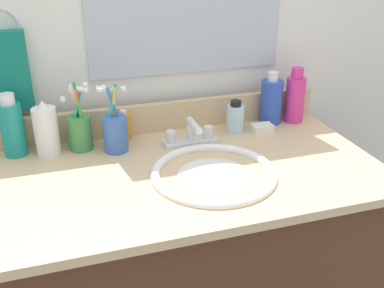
{
  "coord_description": "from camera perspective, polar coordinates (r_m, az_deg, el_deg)",
  "views": [
    {
      "loc": [
        -0.3,
        -1.01,
        1.37
      ],
      "look_at": [
        0.02,
        0.0,
        0.87
      ],
      "focal_mm": 42.35,
      "sensor_mm": 36.0,
      "label": 1
    }
  ],
  "objects": [
    {
      "name": "sink_basin",
      "position": [
        1.18,
        2.73,
        -5.18
      ],
      "size": [
        0.33,
        0.33,
        0.11
      ],
      "color": "white",
      "rests_on": "countertop"
    },
    {
      "name": "bottle_shampoo_blue",
      "position": [
        1.48,
        9.96,
        5.35
      ],
      "size": [
        0.07,
        0.07,
        0.17
      ],
      "color": "#2D4CB2",
      "rests_on": "countertop"
    },
    {
      "name": "countertop",
      "position": [
        1.2,
        -0.82,
        -3.65
      ],
      "size": [
        1.04,
        0.56,
        0.02
      ],
      "primitive_type": "cube",
      "color": "#D1B284",
      "rests_on": "vanity_cabinet"
    },
    {
      "name": "bottle_soap_pink",
      "position": [
        1.5,
        12.85,
        5.71
      ],
      "size": [
        0.06,
        0.06,
        0.18
      ],
      "color": "#D8338C",
      "rests_on": "countertop"
    },
    {
      "name": "bottle_lotion_white",
      "position": [
        1.3,
        -17.89,
        1.61
      ],
      "size": [
        0.07,
        0.07,
        0.16
      ],
      "color": "white",
      "rests_on": "countertop"
    },
    {
      "name": "back_wall",
      "position": [
        1.55,
        -4.32,
        -2.6
      ],
      "size": [
        2.14,
        0.04,
        1.3
      ],
      "primitive_type": "cube",
      "color": "silver",
      "rests_on": "ground_plane"
    },
    {
      "name": "bottle_gel_clear",
      "position": [
        1.4,
        5.47,
        3.3
      ],
      "size": [
        0.05,
        0.05,
        0.1
      ],
      "color": "silver",
      "rests_on": "countertop"
    },
    {
      "name": "bottle_oil_amber",
      "position": [
        1.37,
        -8.53,
        2.28
      ],
      "size": [
        0.04,
        0.04,
        0.09
      ],
      "color": "gold",
      "rests_on": "countertop"
    },
    {
      "name": "bottle_mouthwash_teal",
      "position": [
        1.33,
        -21.7,
        1.9
      ],
      "size": [
        0.06,
        0.06,
        0.18
      ],
      "color": "teal",
      "rests_on": "countertop"
    },
    {
      "name": "towel_ring",
      "position": [
        1.34,
        -22.96,
        13.56
      ],
      "size": [
        0.1,
        0.01,
        0.1
      ],
      "primitive_type": "torus",
      "rotation": [
        1.57,
        0.0,
        0.0
      ],
      "color": "silver"
    },
    {
      "name": "soap_bar",
      "position": [
        1.43,
        8.82,
        2.0
      ],
      "size": [
        0.06,
        0.04,
        0.02
      ],
      "primitive_type": "cube",
      "color": "white",
      "rests_on": "countertop"
    },
    {
      "name": "cup_green",
      "position": [
        1.32,
        -13.92,
        1.77
      ],
      "size": [
        0.08,
        0.08,
        0.2
      ],
      "color": "#3F8C47",
      "rests_on": "countertop"
    },
    {
      "name": "faucet",
      "position": [
        1.32,
        -0.09,
        1.06
      ],
      "size": [
        0.16,
        0.1,
        0.08
      ],
      "color": "silver",
      "rests_on": "countertop"
    },
    {
      "name": "hand_towel",
      "position": [
        1.35,
        -22.15,
        8.46
      ],
      "size": [
        0.11,
        0.04,
        0.22
      ],
      "primitive_type": "cube",
      "color": "#147260"
    },
    {
      "name": "cup_blue_plastic",
      "position": [
        1.29,
        -9.69,
        1.59
      ],
      "size": [
        0.08,
        0.08,
        0.2
      ],
      "color": "#3F66B7",
      "rests_on": "countertop"
    },
    {
      "name": "backsplash",
      "position": [
        1.41,
        -3.99,
        3.43
      ],
      "size": [
        1.04,
        0.02,
        0.09
      ],
      "primitive_type": "cube",
      "color": "#D1B284",
      "rests_on": "countertop"
    }
  ]
}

